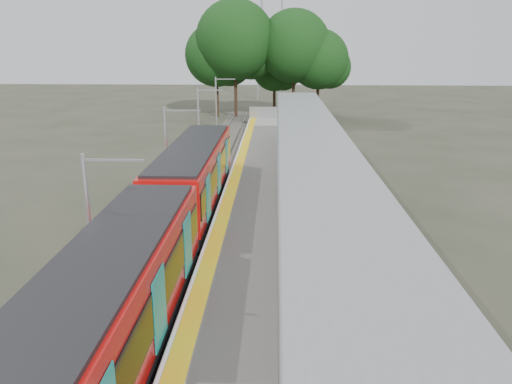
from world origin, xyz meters
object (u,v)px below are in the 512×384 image
bench_near (335,239)px  bench_far (304,148)px  litter_bin (313,224)px  info_pillar_near (337,357)px  bench_mid (319,182)px  train (166,218)px  info_pillar_far (302,181)px

bench_near → bench_far: (-0.33, 17.05, 0.03)m
litter_bin → info_pillar_near: bearing=-90.5°
bench_mid → bench_far: bearing=77.8°
bench_far → bench_near: bearing=-107.6°
bench_mid → bench_near: bearing=-104.1°
bench_near → info_pillar_near: size_ratio=0.88×
bench_far → bench_mid: bearing=-106.7°
bench_near → bench_mid: bench_mid is taller
bench_mid → info_pillar_near: (-0.84, -15.57, 0.08)m
train → bench_near: train is taller
info_pillar_near → train: bearing=112.9°
bench_near → info_pillar_near: 7.97m
bench_near → bench_mid: size_ratio=0.79×
bench_near → bench_mid: bearing=105.4°
bench_near → bench_far: bench_far is taller
info_pillar_near → bench_far: bearing=76.8°
litter_bin → info_pillar_far: bearing=91.9°
info_pillar_near → info_pillar_far: size_ratio=0.82×
info_pillar_near → litter_bin: info_pillar_near is taller
train → bench_mid: 9.82m
bench_near → info_pillar_near: bearing=-80.8°
info_pillar_near → info_pillar_far: 15.06m
litter_bin → train: bearing=-168.5°
bench_mid → litter_bin: (-0.75, -5.95, -0.14)m
bench_mid → litter_bin: size_ratio=1.89×
train → bench_mid: (6.71, 7.16, -0.43)m
train → bench_far: (6.38, 16.57, -0.53)m
train → info_pillar_far: (5.78, 6.65, -0.21)m
bench_far → litter_bin: (-0.43, -15.36, -0.05)m
train → bench_mid: bearing=46.9°
bench_near → bench_mid: 7.64m
train → litter_bin: 6.11m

